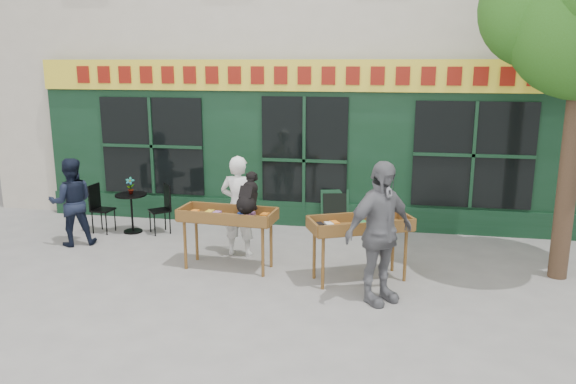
# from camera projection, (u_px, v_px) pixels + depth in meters

# --- Properties ---
(ground) EXTENTS (80.00, 80.00, 0.00)m
(ground) POSITION_uv_depth(u_px,v_px,m) (281.00, 265.00, 9.19)
(ground) COLOR slate
(ground) RESTS_ON ground
(book_cart_center) EXTENTS (1.54, 0.73, 0.99)m
(book_cart_center) POSITION_uv_depth(u_px,v_px,m) (228.00, 219.00, 8.89)
(book_cart_center) COLOR brown
(book_cart_center) RESTS_ON ground
(dog) EXTENTS (0.39, 0.62, 0.60)m
(dog) POSITION_uv_depth(u_px,v_px,m) (248.00, 192.00, 8.68)
(dog) COLOR black
(dog) RESTS_ON book_cart_center
(woman) EXTENTS (0.66, 0.46, 1.73)m
(woman) POSITION_uv_depth(u_px,v_px,m) (239.00, 206.00, 9.50)
(woman) COLOR white
(woman) RESTS_ON ground
(book_cart_right) EXTENTS (1.62, 1.19, 0.99)m
(book_cart_right) POSITION_uv_depth(u_px,v_px,m) (360.00, 228.00, 8.40)
(book_cart_right) COLOR brown
(book_cart_right) RESTS_ON ground
(man_right) EXTENTS (1.16, 1.16, 1.98)m
(man_right) POSITION_uv_depth(u_px,v_px,m) (379.00, 233.00, 7.59)
(man_right) COLOR slate
(man_right) RESTS_ON ground
(bistro_table) EXTENTS (0.60, 0.60, 0.76)m
(bistro_table) POSITION_uv_depth(u_px,v_px,m) (131.00, 205.00, 10.86)
(bistro_table) COLOR black
(bistro_table) RESTS_ON ground
(bistro_chair_left) EXTENTS (0.39, 0.39, 0.95)m
(bistro_chair_left) POSITION_uv_depth(u_px,v_px,m) (99.00, 204.00, 10.88)
(bistro_chair_left) COLOR black
(bistro_chair_left) RESTS_ON ground
(bistro_chair_right) EXTENTS (0.51, 0.51, 0.95)m
(bistro_chair_right) POSITION_uv_depth(u_px,v_px,m) (164.00, 205.00, 10.85)
(bistro_chair_right) COLOR black
(bistro_chair_right) RESTS_ON ground
(potted_plant) EXTENTS (0.19, 0.15, 0.33)m
(potted_plant) POSITION_uv_depth(u_px,v_px,m) (130.00, 186.00, 10.77)
(potted_plant) COLOR gray
(potted_plant) RESTS_ON bistro_table
(man_left) EXTENTS (0.97, 0.91, 1.59)m
(man_left) POSITION_uv_depth(u_px,v_px,m) (72.00, 202.00, 10.07)
(man_left) COLOR black
(man_left) RESTS_ON ground
(chalkboard) EXTENTS (0.59, 0.32, 0.79)m
(chalkboard) POSITION_uv_depth(u_px,v_px,m) (335.00, 210.00, 11.08)
(chalkboard) COLOR black
(chalkboard) RESTS_ON ground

